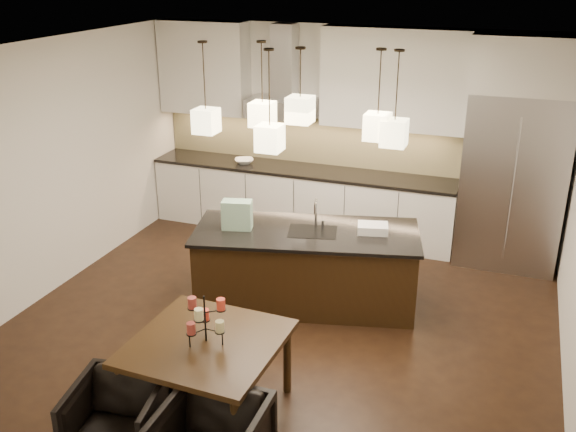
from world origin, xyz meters
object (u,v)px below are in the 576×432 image
(armchair_left, at_px, (118,420))
(island_body, at_px, (306,268))
(refrigerator, at_px, (513,181))
(dining_table, at_px, (208,377))

(armchair_left, bearing_deg, island_body, 67.82)
(refrigerator, bearing_deg, island_body, -137.68)
(island_body, relative_size, armchair_left, 3.37)
(refrigerator, xyz_separation_m, dining_table, (-2.17, -3.90, -0.73))
(refrigerator, height_order, island_body, refrigerator)
(refrigerator, distance_m, dining_table, 4.52)
(armchair_left, bearing_deg, refrigerator, 50.19)
(refrigerator, bearing_deg, armchair_left, -119.50)
(refrigerator, height_order, armchair_left, refrigerator)
(dining_table, distance_m, armchair_left, 0.80)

